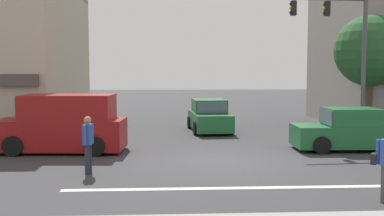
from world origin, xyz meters
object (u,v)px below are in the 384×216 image
at_px(van_waiting_far, 64,125).
at_px(pedestrian_mid_crossing, 88,141).
at_px(sedan_crossing_rightbound, 209,117).
at_px(street_tree, 370,51).
at_px(traffic_light_mast, 342,42).
at_px(sedan_approaching_near, 349,131).
at_px(utility_pole_near_left, 11,47).
at_px(utility_pole_far_right, 360,40).

height_order(van_waiting_far, pedestrian_mid_crossing, van_waiting_far).
xyz_separation_m(sedan_crossing_rightbound, van_waiting_far, (-5.87, -5.50, 0.29)).
distance_m(street_tree, traffic_light_mast, 3.02).
distance_m(sedan_approaching_near, pedestrian_mid_crossing, 9.77).
relative_size(street_tree, utility_pole_near_left, 0.73).
xyz_separation_m(utility_pole_near_left, utility_pole_far_right, (16.48, 2.85, 0.59)).
bearing_deg(pedestrian_mid_crossing, sedan_crossing_rightbound, 64.64).
distance_m(utility_pole_near_left, traffic_light_mast, 14.05).
height_order(utility_pole_far_right, van_waiting_far, utility_pole_far_right).
distance_m(utility_pole_near_left, utility_pole_far_right, 16.73).
relative_size(utility_pole_near_left, sedan_crossing_rightbound, 1.83).
bearing_deg(utility_pole_near_left, pedestrian_mid_crossing, -56.97).
bearing_deg(van_waiting_far, utility_pole_far_right, 23.61).
height_order(utility_pole_far_right, pedestrian_mid_crossing, utility_pole_far_right).
bearing_deg(utility_pole_near_left, utility_pole_far_right, 9.81).
bearing_deg(traffic_light_mast, sedan_crossing_rightbound, 146.15).
bearing_deg(street_tree, sedan_approaching_near, -122.22).
bearing_deg(van_waiting_far, street_tree, 17.00).
xyz_separation_m(traffic_light_mast, pedestrian_mid_crossing, (-9.60, -5.65, -3.23)).
distance_m(street_tree, utility_pole_far_right, 2.02).
bearing_deg(utility_pole_far_right, utility_pole_near_left, -170.19).
bearing_deg(utility_pole_far_right, van_waiting_far, -156.39).
xyz_separation_m(utility_pole_near_left, van_waiting_far, (2.87, -3.10, -2.99)).
height_order(traffic_light_mast, pedestrian_mid_crossing, traffic_light_mast).
height_order(sedan_crossing_rightbound, van_waiting_far, van_waiting_far).
bearing_deg(pedestrian_mid_crossing, utility_pole_far_right, 38.53).
bearing_deg(sedan_approaching_near, street_tree, 57.78).
relative_size(traffic_light_mast, pedestrian_mid_crossing, 3.71).
height_order(utility_pole_near_left, sedan_crossing_rightbound, utility_pole_near_left).
distance_m(sedan_approaching_near, sedan_crossing_rightbound, 7.39).
bearing_deg(sedan_approaching_near, utility_pole_far_right, 64.04).
bearing_deg(sedan_crossing_rightbound, street_tree, -10.95).
height_order(sedan_approaching_near, sedan_crossing_rightbound, same).
bearing_deg(traffic_light_mast, van_waiting_far, -169.94).
bearing_deg(sedan_approaching_near, sedan_crossing_rightbound, 130.11).
relative_size(van_waiting_far, pedestrian_mid_crossing, 2.82).
height_order(sedan_approaching_near, pedestrian_mid_crossing, pedestrian_mid_crossing).
distance_m(utility_pole_far_right, sedan_approaching_near, 7.81).
bearing_deg(sedan_crossing_rightbound, sedan_approaching_near, -49.89).
xyz_separation_m(sedan_approaching_near, pedestrian_mid_crossing, (-9.11, -3.52, 0.24)).
height_order(street_tree, pedestrian_mid_crossing, street_tree).
distance_m(van_waiting_far, pedestrian_mid_crossing, 3.98).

